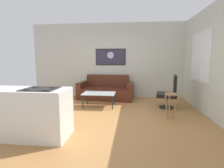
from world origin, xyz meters
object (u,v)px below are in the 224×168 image
object	(u,v)px
armchair	(170,92)
wall_painting	(111,57)
coffee_table	(99,94)
bar_stool	(171,100)
couch	(106,91)

from	to	relation	value
armchair	wall_painting	size ratio (longest dim) A/B	0.86
armchair	wall_painting	xyz separation A→B (m)	(-1.94, 1.47, 1.06)
coffee_table	bar_stool	bearing A→B (deg)	-25.16
couch	bar_stool	distance (m)	2.76
wall_painting	couch	bearing A→B (deg)	-105.23
bar_stool	wall_painting	xyz separation A→B (m)	(-1.76, 2.44, 1.06)
couch	coffee_table	xyz separation A→B (m)	(-0.06, -1.10, 0.11)
wall_painting	coffee_table	bearing A→B (deg)	-96.44
couch	bar_stool	xyz separation A→B (m)	(1.88, -2.01, 0.19)
coffee_table	bar_stool	distance (m)	2.14
couch	coffee_table	distance (m)	1.10
couch	armchair	xyz separation A→B (m)	(2.06, -1.04, 0.19)
couch	armchair	size ratio (longest dim) A/B	2.08
coffee_table	bar_stool	world-z (taller)	bar_stool
armchair	coffee_table	bearing A→B (deg)	-178.40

